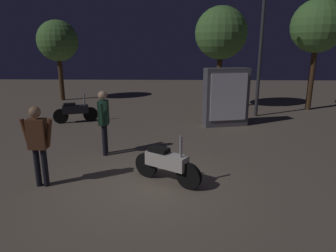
{
  "coord_description": "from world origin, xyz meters",
  "views": [
    {
      "loc": [
        0.63,
        -5.83,
        2.9
      ],
      "look_at": [
        0.43,
        1.21,
        1.0
      ],
      "focal_mm": 32.35,
      "sensor_mm": 36.0,
      "label": 1
    }
  ],
  "objects": [
    {
      "name": "person_rider_beside",
      "position": [
        -1.3,
        1.9,
        1.05
      ],
      "size": [
        0.26,
        0.67,
        1.74
      ],
      "rotation": [
        0.0,
        0.0,
        3.21
      ],
      "color": "black",
      "rests_on": "ground_plane"
    },
    {
      "name": "streetlamp_near",
      "position": [
        3.96,
        6.69,
        3.14
      ],
      "size": [
        0.36,
        0.36,
        4.93
      ],
      "color": "#38383D",
      "rests_on": "ground_plane"
    },
    {
      "name": "tree_left_bg",
      "position": [
        -5.53,
        10.2,
        3.07
      ],
      "size": [
        2.08,
        2.08,
        4.14
      ],
      "color": "#4C331E",
      "rests_on": "ground_plane"
    },
    {
      "name": "tree_center_bg",
      "position": [
        6.71,
        8.09,
        3.65
      ],
      "size": [
        2.28,
        2.28,
        4.82
      ],
      "color": "#4C331E",
      "rests_on": "ground_plane"
    },
    {
      "name": "ground_plane",
      "position": [
        0.0,
        0.0,
        0.0
      ],
      "size": [
        40.0,
        40.0,
        0.0
      ],
      "primitive_type": "plane",
      "color": "#756656"
    },
    {
      "name": "motorcycle_white_foreground",
      "position": [
        0.42,
        0.21,
        0.44
      ],
      "size": [
        1.46,
        0.97,
        1.11
      ],
      "rotation": [
        0.0,
        0.0,
        -0.56
      ],
      "color": "black",
      "rests_on": "ground_plane"
    },
    {
      "name": "person_bystander_far",
      "position": [
        -2.19,
        -0.03,
        1.03
      ],
      "size": [
        0.67,
        0.24,
        1.72
      ],
      "rotation": [
        0.0,
        0.0,
        4.72
      ],
      "color": "black",
      "rests_on": "ground_plane"
    },
    {
      "name": "motorcycle_black_parked_left",
      "position": [
        -3.23,
        5.37,
        0.44
      ],
      "size": [
        1.6,
        0.64,
        1.11
      ],
      "rotation": [
        0.0,
        0.0,
        0.33
      ],
      "color": "black",
      "rests_on": "ground_plane"
    },
    {
      "name": "tree_right_bg",
      "position": [
        2.57,
        8.18,
        3.37
      ],
      "size": [
        2.3,
        2.3,
        4.55
      ],
      "color": "#4C331E",
      "rests_on": "ground_plane"
    },
    {
      "name": "kiosk_billboard",
      "position": [
        2.42,
        5.09,
        1.05
      ],
      "size": [
        1.67,
        0.85,
        2.1
      ],
      "rotation": [
        0.0,
        0.0,
        3.36
      ],
      "color": "#595960",
      "rests_on": "ground_plane"
    }
  ]
}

